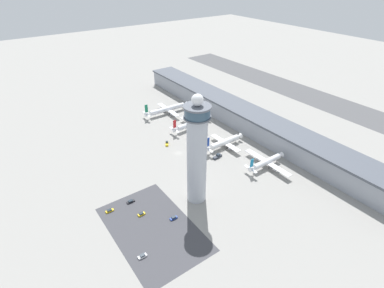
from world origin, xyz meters
TOP-DOWN VIEW (x-y plane):
  - ground_plane at (0.00, 0.00)m, footprint 1000.00×1000.00m
  - terminal_building at (0.00, 70.00)m, footprint 279.84×25.00m
  - runway_strip at (0.00, 176.01)m, footprint 419.77×44.00m
  - control_tower at (47.71, -18.03)m, footprint 14.56×14.56m
  - parking_lot_surface at (53.84, -51.53)m, footprint 64.00×40.00m
  - airplane_gate_alpha at (-63.18, 29.41)m, footprint 34.14×44.76m
  - airplane_gate_bravo at (-26.38, 32.33)m, footprint 32.81×40.79m
  - airplane_gate_charlie at (13.21, 33.77)m, footprint 30.46×35.30m
  - airplane_gate_delta at (50.18, 40.07)m, footprint 38.85×32.05m
  - service_truck_catering at (-15.53, -0.19)m, footprint 6.27×5.07m
  - service_truck_fuel at (21.51, 20.21)m, footprint 3.39×7.97m
  - car_maroon_suv at (41.26, -51.71)m, footprint 1.87×4.18m
  - car_silver_sedan at (54.33, -38.55)m, footprint 1.94×4.43m
  - car_grey_coupe at (66.85, -64.39)m, footprint 2.00×4.48m
  - car_green_van at (28.23, -52.08)m, footprint 1.85×4.79m
  - car_yellow_taxi at (28.25, -65.25)m, footprint 2.05×4.77m

SIDE VIEW (x-z plane):
  - ground_plane at x=0.00m, z-range 0.00..0.00m
  - runway_strip at x=0.00m, z-range 0.00..0.01m
  - parking_lot_surface at x=53.84m, z-range 0.00..0.01m
  - car_yellow_taxi at x=28.25m, z-range -0.16..1.20m
  - car_green_van at x=28.23m, z-range -0.16..1.25m
  - car_silver_sedan at x=54.33m, z-range -0.17..1.34m
  - car_maroon_suv at x=41.26m, z-range -0.17..1.34m
  - car_grey_coupe at x=66.85m, z-range -0.17..1.39m
  - service_truck_catering at x=-15.53m, z-range -0.39..2.11m
  - service_truck_fuel at x=21.51m, z-range -0.42..2.34m
  - airplane_gate_charlie at x=13.21m, z-range -2.66..10.90m
  - airplane_gate_bravo at x=-26.38m, z-range -2.30..10.88m
  - airplane_gate_delta at x=50.18m, z-range -1.95..10.56m
  - airplane_gate_alpha at x=-63.18m, z-range -2.54..11.54m
  - terminal_building at x=0.00m, z-range 0.10..16.76m
  - control_tower at x=47.71m, z-range -0.70..66.00m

